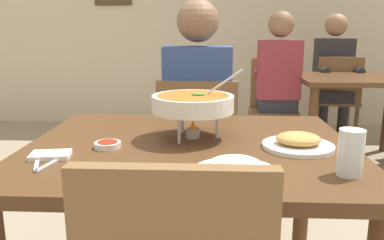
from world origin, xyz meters
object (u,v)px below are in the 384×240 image
(drink_glass, at_px, (350,155))
(dining_table_far, at_px, (356,92))
(dining_table_main, at_px, (190,174))
(patron_bg_middle, at_px, (278,78))
(diner_main, at_px, (198,106))
(appetizer_plate, at_px, (298,143))
(rice_plate, at_px, (235,169))
(chair_bg_middle, at_px, (273,102))
(sauce_dish, at_px, (108,145))
(patron_bg_left, at_px, (334,71))
(chair_diner_main, at_px, (197,148))
(curry_bowl, at_px, (193,104))
(chair_bg_left, at_px, (336,95))

(drink_glass, bearing_deg, dining_table_far, 69.84)
(dining_table_main, height_order, patron_bg_middle, patron_bg_middle)
(diner_main, height_order, appetizer_plate, diner_main)
(rice_plate, xyz_separation_m, appetizer_plate, (0.23, 0.27, 0.00))
(chair_bg_middle, bearing_deg, sauce_dish, -112.00)
(dining_table_far, bearing_deg, patron_bg_left, 91.79)
(rice_plate, relative_size, sauce_dish, 2.67)
(chair_diner_main, bearing_deg, dining_table_far, 44.88)
(patron_bg_left, bearing_deg, patron_bg_middle, -139.47)
(patron_bg_left, bearing_deg, drink_glass, -106.03)
(chair_diner_main, xyz_separation_m, drink_glass, (0.46, -1.04, 0.31))
(diner_main, relative_size, patron_bg_left, 1.00)
(dining_table_main, relative_size, appetizer_plate, 4.74)
(curry_bowl, xyz_separation_m, patron_bg_middle, (0.65, 2.03, -0.15))
(sauce_dish, xyz_separation_m, patron_bg_left, (1.58, 2.73, -0.03))
(dining_table_far, bearing_deg, chair_bg_left, 88.94)
(appetizer_plate, distance_m, drink_glass, 0.26)
(dining_table_far, xyz_separation_m, patron_bg_middle, (-0.67, 0.04, 0.12))
(chair_diner_main, xyz_separation_m, patron_bg_middle, (0.65, 1.35, 0.24))
(diner_main, distance_m, patron_bg_left, 2.28)
(dining_table_far, height_order, chair_bg_left, chair_bg_left)
(curry_bowl, distance_m, appetizer_plate, 0.39)
(chair_diner_main, distance_m, chair_bg_left, 2.28)
(patron_bg_left, bearing_deg, chair_bg_left, -62.14)
(chair_diner_main, relative_size, chair_bg_left, 1.00)
(patron_bg_middle, bearing_deg, rice_plate, -101.97)
(dining_table_main, height_order, appetizer_plate, appetizer_plate)
(dining_table_main, xyz_separation_m, chair_diner_main, (-0.00, 0.76, -0.14))
(curry_bowl, distance_m, patron_bg_middle, 2.14)
(chair_bg_middle, bearing_deg, dining_table_main, -106.20)
(curry_bowl, bearing_deg, patron_bg_left, 63.41)
(patron_bg_middle, bearing_deg, appetizer_plate, -97.56)
(diner_main, bearing_deg, patron_bg_middle, 63.62)
(diner_main, bearing_deg, chair_bg_middle, 65.60)
(chair_bg_middle, bearing_deg, patron_bg_middle, -79.28)
(appetizer_plate, bearing_deg, sauce_dish, -177.61)
(dining_table_main, relative_size, chair_bg_middle, 1.26)
(chair_bg_left, bearing_deg, drink_glass, -106.83)
(dining_table_main, bearing_deg, patron_bg_left, 63.92)
(chair_diner_main, height_order, diner_main, diner_main)
(curry_bowl, distance_m, drink_glass, 0.58)
(drink_glass, bearing_deg, patron_bg_left, 73.97)
(dining_table_main, distance_m, dining_table_far, 2.46)
(curry_bowl, relative_size, appetizer_plate, 1.39)
(dining_table_main, distance_m, chair_bg_left, 2.93)
(diner_main, height_order, chair_bg_left, diner_main)
(dining_table_main, xyz_separation_m, diner_main, (0.00, 0.79, 0.10))
(dining_table_main, distance_m, patron_bg_left, 2.97)
(drink_glass, bearing_deg, diner_main, 112.97)
(rice_plate, height_order, patron_bg_middle, patron_bg_middle)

